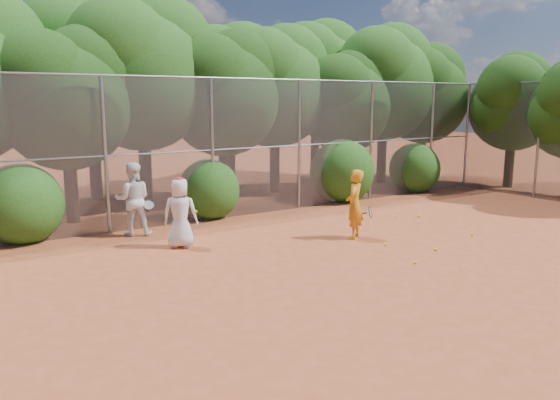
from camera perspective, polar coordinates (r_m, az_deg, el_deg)
ground at (r=11.66m, az=10.97°, el=-6.71°), size 80.00×80.00×0.00m
fence_back at (r=15.99m, az=-4.23°, el=5.58°), size 20.05×0.09×4.03m
fence_side at (r=20.96m, az=25.39°, el=5.75°), size 0.09×6.09×4.03m
tree_2 at (r=16.14m, az=-21.43°, el=10.39°), size 3.99×3.47×5.47m
tree_3 at (r=17.82m, az=-14.18°, el=13.34°), size 4.89×4.26×6.70m
tree_4 at (r=18.23m, az=-5.89°, el=11.51°), size 4.19×3.64×5.73m
tree_5 at (r=20.18m, az=-0.50°, el=12.28°), size 4.51×3.92×6.17m
tree_6 at (r=20.84m, az=6.91°, el=10.56°), size 3.86×3.36×5.29m
tree_7 at (r=22.98m, az=10.88°, el=12.45°), size 4.77×4.14×6.53m
tree_8 at (r=24.18m, az=14.83°, el=11.09°), size 4.25×3.70×5.82m
tree_10 at (r=19.65m, az=-19.20°, el=13.46°), size 5.15×4.48×7.06m
tree_11 at (r=21.07m, az=-5.25°, el=12.48°), size 4.64×4.03×6.35m
tree_12 at (r=24.01m, az=3.83°, el=13.07°), size 5.02×4.37×6.88m
tree_13 at (r=23.23m, az=23.27°, el=9.78°), size 3.86×3.36×5.29m
bush_0 at (r=14.57m, az=-25.47°, el=-0.06°), size 2.00×2.00×2.00m
bush_1 at (r=16.00m, az=-7.46°, el=1.36°), size 1.80×1.80×1.80m
bush_2 at (r=18.66m, az=6.52°, el=3.29°), size 2.20×2.20×2.20m
bush_3 at (r=21.06m, az=13.88°, el=3.46°), size 1.90×1.90×1.90m
player_yellow at (r=13.56m, az=7.80°, el=-0.45°), size 0.87×0.70×1.72m
player_teen at (r=12.84m, az=-10.38°, el=-1.30°), size 0.95×0.88×1.66m
player_white at (r=14.24m, az=-15.12°, el=0.07°), size 1.08×0.96×1.85m
ball_0 at (r=12.97m, az=15.97°, el=-5.01°), size 0.07×0.07×0.07m
ball_1 at (r=16.31m, az=11.97°, el=-1.69°), size 0.07×0.07×0.07m
ball_2 at (r=11.86m, az=13.95°, el=-6.36°), size 0.07×0.07×0.07m
ball_3 at (r=14.66m, az=19.45°, el=-3.44°), size 0.07×0.07×0.07m
ball_4 at (r=13.12m, az=10.98°, el=-4.62°), size 0.07×0.07×0.07m
ball_5 at (r=16.47m, az=14.30°, el=-1.68°), size 0.07×0.07×0.07m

